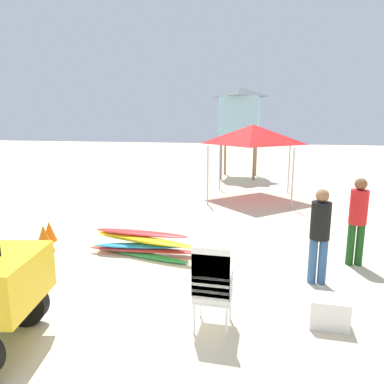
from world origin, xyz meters
name	(u,v)px	position (x,y,z in m)	size (l,w,h in m)	color
ground	(100,322)	(0.00, 0.00, 0.00)	(80.00, 80.00, 0.00)	beige
stacked_plastic_chairs	(212,281)	(1.53, 0.13, 0.70)	(0.48, 0.48, 1.20)	white
surfboard_pile	(142,243)	(-0.33, 2.47, 0.24)	(2.53, 0.90, 0.48)	green
lifeguard_near_left	(320,230)	(3.04, 1.90, 0.94)	(0.32, 0.32, 1.64)	#33598C
lifeguard_near_right	(358,216)	(3.83, 2.89, 0.97)	(0.32, 0.32, 1.69)	#194C19
popup_canopy	(253,134)	(1.53, 8.54, 2.27)	(2.74, 2.74, 2.61)	#B2B2B7
lifeguard_tower	(240,111)	(0.62, 13.30, 3.18)	(1.98, 1.98, 4.31)	olive
traffic_cone_near	(49,231)	(-2.71, 2.80, 0.23)	(0.32, 0.32, 0.46)	orange
traffic_cone_far	(44,239)	(-2.38, 2.14, 0.29)	(0.41, 0.41, 0.59)	orange
cooler_box	(328,311)	(3.04, 0.61, 0.20)	(0.50, 0.37, 0.40)	white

